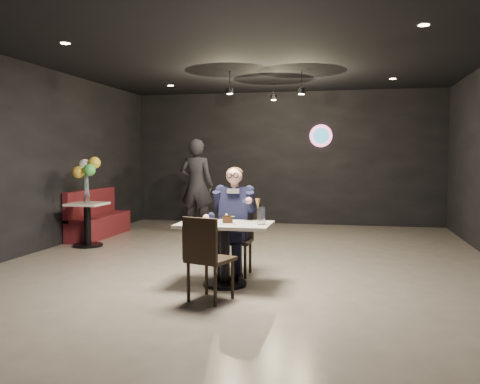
% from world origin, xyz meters
% --- Properties ---
extents(floor, '(9.00, 9.00, 0.00)m').
position_xyz_m(floor, '(0.00, 0.00, 0.00)').
color(floor, gray).
rests_on(floor, ground).
extents(wall_sign, '(0.50, 0.06, 0.50)m').
position_xyz_m(wall_sign, '(0.80, 4.47, 2.00)').
color(wall_sign, pink).
rests_on(wall_sign, floor).
extents(pendant_lights, '(1.40, 1.20, 0.36)m').
position_xyz_m(pendant_lights, '(0.00, 2.00, 2.88)').
color(pendant_lights, black).
rests_on(pendant_lights, floor).
extents(main_table, '(1.10, 0.70, 0.75)m').
position_xyz_m(main_table, '(-0.02, -1.24, 0.38)').
color(main_table, silver).
rests_on(main_table, floor).
extents(chair_far, '(0.42, 0.46, 0.92)m').
position_xyz_m(chair_far, '(-0.02, -0.69, 0.46)').
color(chair_far, black).
rests_on(chair_far, floor).
extents(chair_near, '(0.54, 0.57, 0.92)m').
position_xyz_m(chair_near, '(-0.02, -1.89, 0.46)').
color(chair_near, black).
rests_on(chair_near, floor).
extents(seated_man, '(0.60, 0.80, 1.44)m').
position_xyz_m(seated_man, '(-0.02, -0.69, 0.72)').
color(seated_man, black).
rests_on(seated_man, floor).
extents(dessert_plate, '(0.20, 0.20, 0.01)m').
position_xyz_m(dessert_plate, '(0.04, -1.35, 0.76)').
color(dessert_plate, white).
rests_on(dessert_plate, main_table).
extents(cake_slice, '(0.14, 0.12, 0.08)m').
position_xyz_m(cake_slice, '(0.03, -1.31, 0.80)').
color(cake_slice, black).
rests_on(cake_slice, dessert_plate).
extents(mint_leaf, '(0.06, 0.04, 0.01)m').
position_xyz_m(mint_leaf, '(0.09, -1.33, 0.84)').
color(mint_leaf, '#287D32').
rests_on(mint_leaf, cake_slice).
extents(sundae_glass, '(0.09, 0.09, 0.20)m').
position_xyz_m(sundae_glass, '(0.42, -1.27, 0.85)').
color(sundae_glass, silver).
rests_on(sundae_glass, main_table).
extents(wafer_cone, '(0.07, 0.07, 0.12)m').
position_xyz_m(wafer_cone, '(0.38, -1.30, 0.99)').
color(wafer_cone, '#BD7D4D').
rests_on(wafer_cone, sundae_glass).
extents(booth_bench, '(0.45, 1.81, 0.91)m').
position_xyz_m(booth_bench, '(-3.25, 1.84, 0.45)').
color(booth_bench, '#480F18').
rests_on(booth_bench, floor).
extents(side_table, '(0.58, 0.58, 0.73)m').
position_xyz_m(side_table, '(-2.95, 0.84, 0.36)').
color(side_table, silver).
rests_on(side_table, floor).
extents(balloon_vase, '(0.10, 0.10, 0.16)m').
position_xyz_m(balloon_vase, '(-2.95, 0.84, 0.83)').
color(balloon_vase, silver).
rests_on(balloon_vase, side_table).
extents(balloon_bunch, '(0.37, 0.37, 0.61)m').
position_xyz_m(balloon_bunch, '(-2.95, 0.84, 1.21)').
color(balloon_bunch, yellow).
rests_on(balloon_bunch, balloon_vase).
extents(passerby, '(0.72, 0.49, 1.90)m').
position_xyz_m(passerby, '(-1.62, 2.90, 0.95)').
color(passerby, black).
rests_on(passerby, floor).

